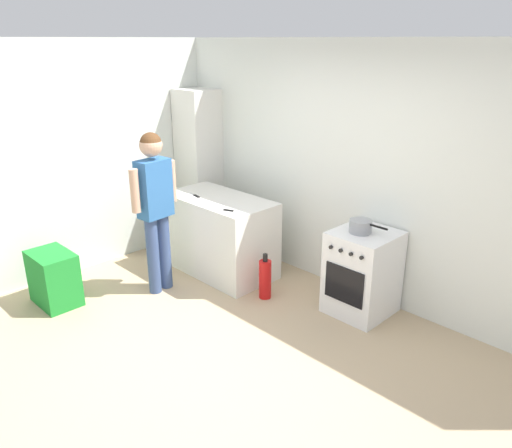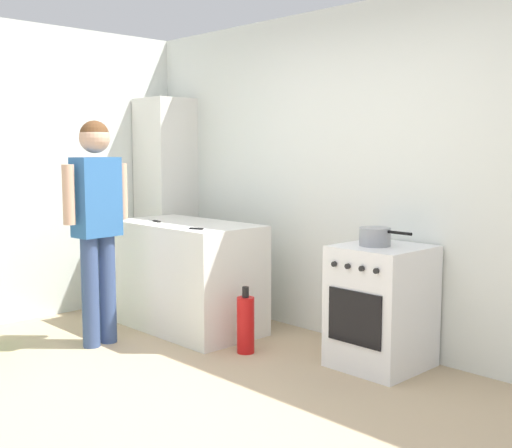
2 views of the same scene
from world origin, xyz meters
name	(u,v)px [view 2 (image 2 of 2)]	position (x,y,z in m)	size (l,w,h in m)	color
ground_plane	(167,415)	(0.00, 0.00, 0.00)	(8.00, 8.00, 0.00)	tan
back_wall	(374,177)	(0.00, 1.95, 1.30)	(6.00, 0.10, 2.60)	silver
side_wall_left	(26,173)	(-2.60, 0.40, 1.30)	(0.10, 3.10, 2.60)	silver
counter_unit	(187,276)	(-1.35, 1.20, 0.45)	(1.30, 0.70, 0.90)	silver
oven_left	(381,306)	(0.35, 1.58, 0.43)	(0.57, 0.62, 0.85)	white
pot	(375,237)	(0.31, 1.54, 0.91)	(0.40, 0.22, 0.13)	gray
knife_utility	(190,228)	(-0.99, 0.96, 0.90)	(0.24, 0.12, 0.01)	silver
knife_paring	(155,221)	(-1.60, 1.06, 0.91)	(0.21, 0.06, 0.01)	silver
person	(97,211)	(-1.45, 0.42, 1.04)	(0.23, 0.57, 1.72)	#384C7A
fire_extinguisher	(246,324)	(-0.52, 1.10, 0.22)	(0.13, 0.13, 0.50)	red
larder_cabinet	(166,201)	(-2.30, 1.68, 1.00)	(0.48, 0.44, 2.00)	silver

